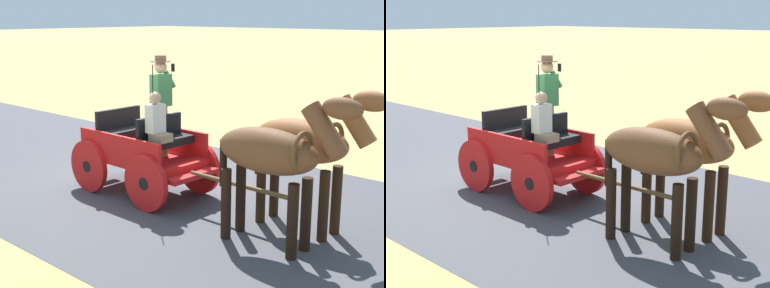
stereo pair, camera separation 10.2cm
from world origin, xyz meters
The scene contains 5 objects.
ground_plane centered at (0.00, 0.00, 0.00)m, with size 200.00×200.00×0.00m, color tan.
road_surface centered at (0.00, 0.00, 0.00)m, with size 6.43×160.00×0.01m, color #424247.
horse_drawn_carriage centered at (0.34, 0.63, 0.82)m, with size 1.43×4.50×2.50m.
horse_near_side centered at (-0.05, 3.66, 1.32)m, with size 0.57×2.13×2.21m.
horse_off_side centered at (0.78, 3.66, 1.32)m, with size 0.62×2.13×2.21m.
Camera 2 is at (6.79, 7.79, 3.20)m, focal length 51.40 mm.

